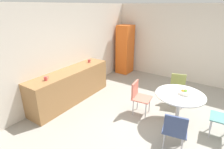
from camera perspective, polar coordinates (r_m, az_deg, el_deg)
name	(u,v)px	position (r m, az deg, el deg)	size (l,w,h in m)	color
ground_plane	(167,127)	(4.31, 17.23, -15.79)	(6.00, 6.00, 0.00)	#9E998E
wall_back	(67,52)	(5.23, -14.21, 7.04)	(6.00, 0.10, 2.60)	silver
wall_side_right	(200,46)	(6.56, 26.36, 8.33)	(0.10, 6.00, 2.60)	silver
counter_block	(71,86)	(5.08, -13.01, -3.48)	(2.53, 0.60, 0.90)	#9E7042
locker_cabinet	(125,49)	(7.00, 4.20, 8.04)	(0.60, 0.50, 1.85)	orange
round_table	(179,100)	(4.19, 20.82, -7.74)	(1.04, 1.04, 0.75)	silver
chair_coral	(138,94)	(4.38, 8.44, -6.28)	(0.46, 0.46, 0.83)	silver
chair_navy	(175,129)	(3.43, 19.58, -16.11)	(0.49, 0.49, 0.83)	silver
chair_olive	(178,86)	(5.06, 20.38, -3.50)	(0.52, 0.52, 0.83)	silver
fruit_bowl	(185,92)	(4.14, 22.37, -5.30)	(0.25, 0.25, 0.11)	silver
mug_white	(46,78)	(4.41, -20.53, -1.19)	(0.13, 0.08, 0.09)	#D84C4C
mug_green	(89,61)	(5.48, -7.35, 4.37)	(0.13, 0.08, 0.09)	#D84C4C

